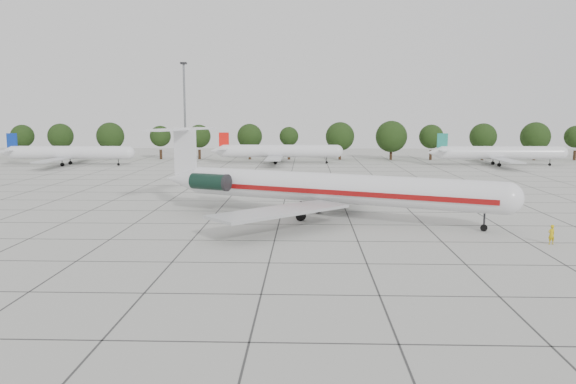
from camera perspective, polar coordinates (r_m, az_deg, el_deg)
name	(u,v)px	position (r m, az deg, el deg)	size (l,w,h in m)	color
ground	(279,224)	(61.85, -0.96, -3.30)	(260.00, 260.00, 0.00)	#BBBBB3
apron_joints	(284,202)	(76.59, -0.41, -1.07)	(170.00, 170.00, 0.02)	#383838
main_airliner	(315,187)	(65.45, 2.77, 0.54)	(42.12, 31.75, 10.26)	silver
ground_crew	(551,235)	(57.89, 25.19, -3.93)	(0.68, 0.45, 1.87)	gold
bg_airliner_b	(69,153)	(139.12, -21.34, 3.73)	(28.24, 27.20, 7.40)	silver
bg_airliner_c	(279,151)	(134.64, -0.91, 4.15)	(28.24, 27.20, 7.40)	silver
bg_airliner_d	(500,153)	(137.84, 20.74, 3.72)	(28.24, 27.20, 7.40)	silver
tree_line	(250,136)	(146.42, -3.91, 5.66)	(249.86, 8.44, 10.22)	#332114
floodlight_mast	(185,104)	(156.09, -10.46, 8.75)	(1.60, 1.60, 25.45)	slate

